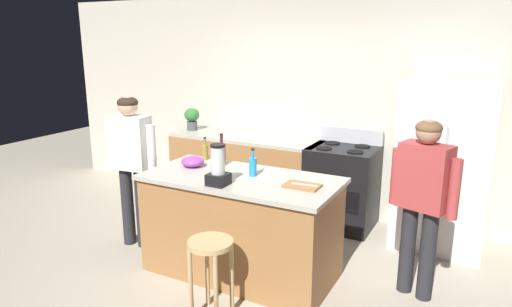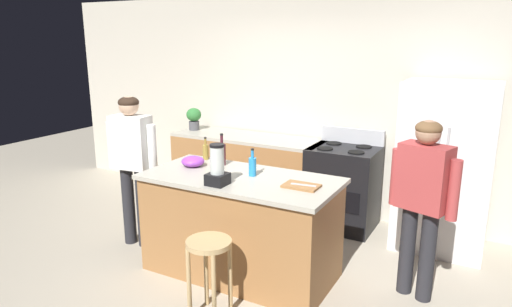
# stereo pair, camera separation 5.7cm
# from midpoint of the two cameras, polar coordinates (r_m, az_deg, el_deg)

# --- Properties ---
(ground_plane) EXTENTS (14.00, 14.00, 0.00)m
(ground_plane) POSITION_cam_midpoint_polar(r_m,az_deg,el_deg) (4.54, -2.21, -14.48)
(ground_plane) COLOR #B2A893
(back_wall) EXTENTS (8.00, 0.10, 2.70)m
(back_wall) POSITION_cam_midpoint_polar(r_m,az_deg,el_deg) (5.80, 7.40, 5.94)
(back_wall) COLOR beige
(back_wall) RESTS_ON ground_plane
(kitchen_island) EXTENTS (1.80, 0.88, 0.95)m
(kitchen_island) POSITION_cam_midpoint_polar(r_m,az_deg,el_deg) (4.33, -2.27, -8.92)
(kitchen_island) COLOR #9E6B3D
(kitchen_island) RESTS_ON ground_plane
(back_counter_run) EXTENTS (2.00, 0.64, 0.95)m
(back_counter_run) POSITION_cam_midpoint_polar(r_m,az_deg,el_deg) (5.97, -1.45, -2.31)
(back_counter_run) COLOR #9E6B3D
(back_counter_run) RESTS_ON ground_plane
(refrigerator) EXTENTS (0.90, 0.73, 1.76)m
(refrigerator) POSITION_cam_midpoint_polar(r_m,az_deg,el_deg) (5.12, 21.98, -1.52)
(refrigerator) COLOR silver
(refrigerator) RESTS_ON ground_plane
(stove_range) EXTENTS (0.76, 0.65, 1.13)m
(stove_range) POSITION_cam_midpoint_polar(r_m,az_deg,el_deg) (5.46, 10.29, -4.04)
(stove_range) COLOR black
(stove_range) RESTS_ON ground_plane
(person_by_island_left) EXTENTS (0.60, 0.27, 1.61)m
(person_by_island_left) POSITION_cam_midpoint_polar(r_m,az_deg,el_deg) (4.92, -15.56, -0.46)
(person_by_island_left) COLOR #26262B
(person_by_island_left) RESTS_ON ground_plane
(person_by_sink_right) EXTENTS (0.59, 0.33, 1.55)m
(person_by_sink_right) POSITION_cam_midpoint_polar(r_m,az_deg,el_deg) (4.03, 19.66, -4.62)
(person_by_sink_right) COLOR #26262B
(person_by_sink_right) RESTS_ON ground_plane
(bar_stool) EXTENTS (0.36, 0.36, 0.66)m
(bar_stool) POSITION_cam_midpoint_polar(r_m,az_deg,el_deg) (3.69, -6.10, -12.78)
(bar_stool) COLOR tan
(bar_stool) RESTS_ON ground_plane
(potted_plant) EXTENTS (0.20, 0.20, 0.30)m
(potted_plant) POSITION_cam_midpoint_polar(r_m,az_deg,el_deg) (6.27, -8.24, 4.46)
(potted_plant) COLOR #4C4C51
(potted_plant) RESTS_ON back_counter_run
(blender_appliance) EXTENTS (0.17, 0.17, 0.36)m
(blender_appliance) POSITION_cam_midpoint_polar(r_m,az_deg,el_deg) (3.91, -5.16, -1.79)
(blender_appliance) COLOR black
(blender_appliance) RESTS_ON kitchen_island
(bottle_soda) EXTENTS (0.07, 0.07, 0.26)m
(bottle_soda) POSITION_cam_midpoint_polar(r_m,az_deg,el_deg) (4.16, -0.79, -1.55)
(bottle_soda) COLOR #268CD8
(bottle_soda) RESTS_ON kitchen_island
(bottle_wine) EXTENTS (0.08, 0.08, 0.32)m
(bottle_wine) POSITION_cam_midpoint_polar(r_m,az_deg,el_deg) (4.52, -4.65, -0.01)
(bottle_wine) COLOR #471923
(bottle_wine) RESTS_ON kitchen_island
(bottle_vinegar) EXTENTS (0.06, 0.06, 0.24)m
(bottle_vinegar) POSITION_cam_midpoint_polar(r_m,az_deg,el_deg) (4.75, -6.69, 0.25)
(bottle_vinegar) COLOR olive
(bottle_vinegar) RESTS_ON kitchen_island
(mixing_bowl) EXTENTS (0.23, 0.23, 0.10)m
(mixing_bowl) POSITION_cam_midpoint_polar(r_m,az_deg,el_deg) (4.52, -8.24, -0.99)
(mixing_bowl) COLOR purple
(mixing_bowl) RESTS_ON kitchen_island
(cutting_board) EXTENTS (0.30, 0.20, 0.02)m
(cutting_board) POSITION_cam_midpoint_polar(r_m,az_deg,el_deg) (3.90, 5.33, -4.02)
(cutting_board) COLOR #9E6B3D
(cutting_board) RESTS_ON kitchen_island
(chef_knife) EXTENTS (0.22, 0.06, 0.01)m
(chef_knife) POSITION_cam_midpoint_polar(r_m,az_deg,el_deg) (3.89, 5.61, -3.88)
(chef_knife) COLOR #B7BABF
(chef_knife) RESTS_ON cutting_board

